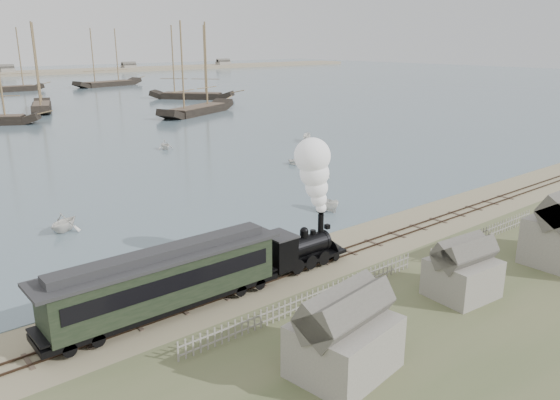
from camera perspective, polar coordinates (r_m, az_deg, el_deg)
ground at (r=43.48m, az=3.42°, el=-5.28°), size 600.00×600.00×0.00m
rail_track at (r=42.14m, az=5.29°, el=-5.99°), size 120.00×1.80×0.16m
picket_fence_west at (r=34.78m, az=3.45°, el=-11.11°), size 19.00×0.10×1.20m
picket_fence_east at (r=48.53m, az=20.55°, el=-3.99°), size 15.00×0.10×1.20m
shed_left at (r=28.99m, az=6.61°, el=-17.33°), size 5.00×4.00×4.10m
shed_mid at (r=38.00m, az=18.33°, el=-9.47°), size 4.00×3.50×3.60m
locomotive at (r=39.52m, az=3.57°, el=-1.08°), size 7.28×2.72×9.08m
passenger_coach at (r=33.58m, az=-11.95°, el=-8.07°), size 15.36×2.96×3.73m
beached_dinghy at (r=36.26m, az=-12.86°, el=-9.54°), size 3.12×4.31×0.88m
rowboat_1 at (r=50.75m, az=-21.67°, el=-2.13°), size 4.19×4.31×1.73m
rowboat_2 at (r=53.22m, az=4.67°, el=-0.40°), size 3.42×1.47×1.29m
rowboat_3 at (r=73.24m, az=2.47°, el=4.12°), size 4.43×4.85×0.82m
rowboat_4 at (r=65.65m, az=4.03°, el=3.06°), size 4.27×4.33×1.73m
rowboat_5 at (r=89.73m, az=2.81°, el=6.53°), size 3.04×3.13×1.23m
rowboat_7 at (r=84.69m, az=-11.92°, el=5.68°), size 2.98×2.65×1.45m
schooner_3 at (r=139.31m, az=-24.09°, el=12.58°), size 10.24×19.74×20.00m
schooner_4 at (r=123.97m, az=-8.79°, el=13.47°), size 24.13×15.30×20.00m
schooner_5 at (r=156.89m, az=-9.35°, el=14.03°), size 19.76×21.11×20.00m
schooner_8 at (r=197.24m, az=-26.45°, el=13.03°), size 18.52×4.29×20.00m
schooner_9 at (r=207.87m, az=-17.71°, el=14.03°), size 26.81×12.15×20.00m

